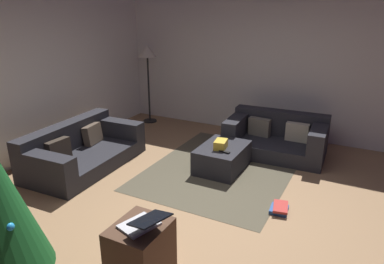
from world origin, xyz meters
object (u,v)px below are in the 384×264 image
object	(u,v)px
couch_right	(277,137)
tv_remote	(224,152)
couch_left	(81,150)
book_stack	(280,209)
gift_box	(221,144)
laptop	(143,223)
corner_lamp	(147,57)
side_table	(141,251)
ottoman	(222,158)

from	to	relation	value
couch_right	tv_remote	bearing A→B (deg)	67.65
couch_left	book_stack	world-z (taller)	couch_left
couch_left	gift_box	bearing A→B (deg)	109.33
laptop	gift_box	bearing A→B (deg)	7.15
corner_lamp	gift_box	bearing A→B (deg)	-123.89
couch_left	gift_box	world-z (taller)	couch_left
gift_box	book_stack	size ratio (longest dim) A/B	0.77
gift_box	corner_lamp	distance (m)	2.89
laptop	corner_lamp	world-z (taller)	corner_lamp
gift_box	laptop	world-z (taller)	laptop
book_stack	corner_lamp	size ratio (longest dim) A/B	0.19
side_table	gift_box	bearing A→B (deg)	5.84
side_table	corner_lamp	world-z (taller)	corner_lamp
ottoman	side_table	world-z (taller)	side_table
side_table	tv_remote	bearing A→B (deg)	3.39
couch_right	tv_remote	world-z (taller)	couch_right
book_stack	corner_lamp	bearing A→B (deg)	56.53
ottoman	tv_remote	distance (m)	0.30
corner_lamp	laptop	bearing A→B (deg)	-146.48
ottoman	gift_box	size ratio (longest dim) A/B	3.63
ottoman	book_stack	size ratio (longest dim) A/B	2.79
couch_left	book_stack	distance (m)	3.04
book_stack	corner_lamp	xyz separation A→B (m)	(2.20, 3.33, 1.31)
side_table	book_stack	distance (m)	1.86
couch_right	book_stack	bearing A→B (deg)	104.01
gift_box	tv_remote	world-z (taller)	gift_box
ottoman	gift_box	world-z (taller)	gift_box
couch_right	gift_box	size ratio (longest dim) A/B	6.72
couch_right	tv_remote	xyz separation A→B (m)	(-1.20, 0.43, 0.11)
couch_right	book_stack	distance (m)	1.86
laptop	corner_lamp	size ratio (longest dim) A/B	0.30
side_table	corner_lamp	size ratio (longest dim) A/B	0.33
couch_right	couch_left	bearing A→B (deg)	34.19
laptop	book_stack	bearing A→B (deg)	-24.88
gift_box	book_stack	bearing A→B (deg)	-122.57
couch_left	tv_remote	world-z (taller)	couch_left
ottoman	book_stack	xyz separation A→B (m)	(-0.77, -1.07, -0.14)
gift_box	tv_remote	distance (m)	0.17
couch_left	ottoman	world-z (taller)	couch_left
ottoman	gift_box	distance (m)	0.26
laptop	couch_left	bearing A→B (deg)	55.38
couch_left	corner_lamp	bearing A→B (deg)	-175.00
laptop	corner_lamp	xyz separation A→B (m)	(3.87, 2.56, 0.76)
couch_right	corner_lamp	distance (m)	3.04
couch_left	couch_right	xyz separation A→B (m)	(1.87, -2.50, 0.02)
couch_right	ottoman	bearing A→B (deg)	58.71
gift_box	book_stack	world-z (taller)	gift_box
couch_left	corner_lamp	distance (m)	2.58
couch_left	ottoman	xyz separation A→B (m)	(0.88, -1.95, -0.06)
ottoman	laptop	xyz separation A→B (m)	(-2.44, -0.30, 0.41)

